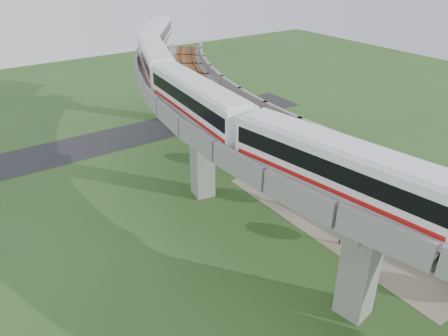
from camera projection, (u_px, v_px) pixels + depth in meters
The scene contains 12 objects.
ground at pixel (256, 244), 39.72m from camera, with size 160.00×160.00×0.00m, color #2F5221.
dirt_lot at pixel (373, 207), 45.31m from camera, with size 18.00×26.00×0.04m, color gray.
asphalt_road at pixel (124, 137), 61.64m from camera, with size 60.00×8.00×0.03m, color #232326.
viaduct at pixel (294, 144), 37.49m from camera, with size 19.58×73.98×11.40m.
metro_train at pixel (196, 78), 44.11m from camera, with size 18.08×59.90×3.64m.
fence at pixel (331, 205), 44.29m from camera, with size 3.87×38.73×1.50m.
tree_0 at pixel (216, 124), 60.71m from camera, with size 2.23×2.23×2.88m.
tree_1 at pixel (237, 147), 52.42m from camera, with size 2.78×2.78×3.73m.
tree_2 at pixel (282, 187), 45.05m from camera, with size 2.47×2.47×3.05m.
tree_3 at pixel (343, 222), 38.69m from camera, with size 2.26×2.26×3.38m.
car_red at pixel (395, 181), 49.16m from camera, with size 1.12×3.22×1.06m, color #AF101A.
car_dark at pixel (381, 188), 47.59m from camera, with size 1.69×4.16×1.21m, color black.
Camera 1 is at (-20.57, -24.75, 24.47)m, focal length 35.00 mm.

